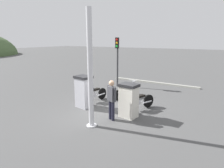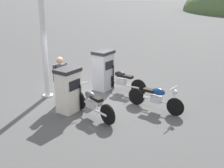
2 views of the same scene
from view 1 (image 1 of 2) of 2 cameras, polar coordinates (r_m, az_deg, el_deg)
The scene contains 10 objects.
ground_plane at distance 9.30m, azimuth -1.84°, elevation -7.93°, with size 120.00×120.00×0.00m, color #4C4C4C.
fuel_pump_near at distance 8.41m, azimuth 4.91°, elevation -4.82°, with size 0.73×0.86×1.50m.
fuel_pump_far at distance 9.68m, azimuth -8.30°, elevation -2.18°, with size 0.76×0.88×1.59m.
motorcycle_near_pump at distance 9.26m, azimuth 7.26°, elevation -5.06°, with size 2.03×1.00×0.96m.
motorcycle_far_pump at distance 10.40m, azimuth -5.69°, elevation -2.96°, with size 2.08×0.62×0.96m.
motorcycle_extra at distance 11.29m, azimuth 4.36°, elevation -1.63°, with size 2.09×0.71×0.94m.
attendant_person at distance 8.02m, azimuth -0.11°, elevation -4.00°, with size 0.33×0.56×1.71m.
roadside_traffic_light at distance 13.57m, azimuth 1.58°, elevation 9.02°, with size 0.40×0.29×3.43m.
canopy_support_pole at distance 7.21m, azimuth -6.42°, elevation 3.41°, with size 0.40×0.40×4.43m.
road_edge_kerb at distance 15.22m, azimuth 12.16°, elevation 0.44°, with size 0.37×6.65×0.12m.
Camera 1 is at (-7.28, -4.71, 3.37)m, focal length 31.04 mm.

